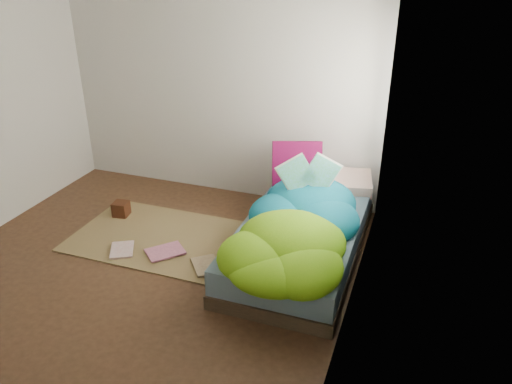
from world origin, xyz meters
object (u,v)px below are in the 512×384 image
floor_book_b (161,246)px  open_book (309,163)px  bed (301,239)px  floor_book_a (111,251)px  pillow_magenta (297,166)px  wooden_box (121,209)px

floor_book_b → open_book: bearing=65.4°
bed → floor_book_a: size_ratio=7.20×
pillow_magenta → open_book: size_ratio=1.04×
open_book → wooden_box: open_book is taller
bed → pillow_magenta: bearing=110.1°
bed → open_book: 0.68m
wooden_box → floor_book_a: 0.71m
open_book → wooden_box: bearing=159.3°
floor_book_b → floor_book_a: bearing=-107.5°
open_book → floor_book_a: 1.97m
floor_book_b → wooden_box: bearing=-168.3°
wooden_box → open_book: bearing=3.4°
wooden_box → floor_book_a: size_ratio=0.53×
bed → pillow_magenta: 0.81m
bed → wooden_box: size_ratio=13.54×
open_book → floor_book_b: (-1.24, -0.53, -0.79)m
bed → open_book: size_ratio=4.32×
open_book → floor_book_a: (-1.64, -0.75, -0.80)m
pillow_magenta → floor_book_b: 1.52m
wooden_box → pillow_magenta: bearing=18.7°
open_book → floor_book_a: size_ratio=1.67×
open_book → bed: bearing=-112.5°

